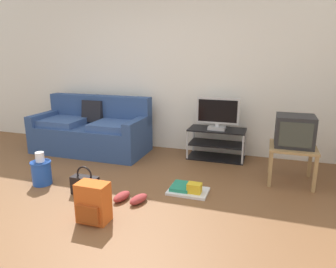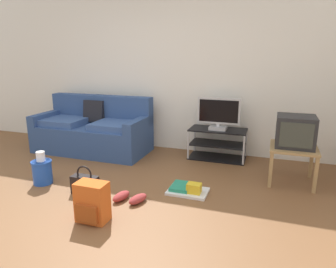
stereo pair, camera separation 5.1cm
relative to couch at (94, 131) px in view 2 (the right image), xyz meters
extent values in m
cube|color=brown|center=(1.00, -1.86, -0.35)|extent=(9.00, 9.80, 0.02)
cube|color=silver|center=(1.00, 0.59, 1.01)|extent=(9.00, 0.10, 2.70)
cube|color=navy|center=(0.00, -0.05, -0.12)|extent=(1.84, 0.86, 0.44)
cube|color=navy|center=(0.00, 0.28, 0.33)|extent=(1.84, 0.20, 0.46)
cube|color=navy|center=(-0.85, -0.05, 0.19)|extent=(0.14, 0.86, 0.17)
cube|color=navy|center=(0.85, -0.05, 0.19)|extent=(0.14, 0.86, 0.17)
cube|color=#365289|center=(-0.51, -0.11, 0.15)|extent=(0.74, 0.60, 0.10)
cube|color=#365289|center=(0.51, -0.11, 0.15)|extent=(0.74, 0.60, 0.10)
cube|color=black|center=(-0.06, 0.16, 0.30)|extent=(0.36, 0.17, 0.37)
cube|color=black|center=(2.02, 0.27, 0.12)|extent=(0.86, 0.44, 0.02)
cube|color=black|center=(2.02, 0.27, -0.10)|extent=(0.82, 0.42, 0.02)
cube|color=black|center=(2.02, 0.27, -0.33)|extent=(0.86, 0.44, 0.02)
cylinder|color=#B7B7BC|center=(1.61, 0.06, -0.10)|extent=(0.03, 0.03, 0.47)
cylinder|color=#B7B7BC|center=(2.44, 0.06, -0.10)|extent=(0.03, 0.03, 0.47)
cylinder|color=#B7B7BC|center=(1.61, 0.47, -0.10)|extent=(0.03, 0.03, 0.47)
cylinder|color=#B7B7BC|center=(2.44, 0.47, -0.10)|extent=(0.03, 0.03, 0.47)
cube|color=#B2B2B7|center=(2.02, 0.25, 0.15)|extent=(0.25, 0.22, 0.05)
cube|color=#B2B2B7|center=(2.02, 0.25, 0.20)|extent=(0.05, 0.04, 0.04)
cube|color=#B2B2B7|center=(2.02, 0.25, 0.41)|extent=(0.64, 0.04, 0.39)
cube|color=black|center=(2.02, 0.22, 0.41)|extent=(0.58, 0.01, 0.33)
cube|color=#9E7A4C|center=(3.06, -0.35, 0.12)|extent=(0.55, 0.55, 0.03)
cube|color=#9E7A4C|center=(2.82, -0.59, -0.12)|extent=(0.04, 0.04, 0.44)
cube|color=#9E7A4C|center=(3.31, -0.59, -0.12)|extent=(0.04, 0.04, 0.44)
cube|color=#9E7A4C|center=(2.82, -0.10, -0.12)|extent=(0.04, 0.04, 0.44)
cube|color=#9E7A4C|center=(3.31, -0.10, -0.12)|extent=(0.04, 0.04, 0.44)
cube|color=#232326|center=(3.06, -0.33, 0.32)|extent=(0.45, 0.41, 0.38)
cube|color=#333833|center=(3.06, -0.54, 0.32)|extent=(0.37, 0.01, 0.30)
cube|color=#CC561E|center=(1.21, -1.96, -0.14)|extent=(0.30, 0.19, 0.39)
cube|color=#994116|center=(1.21, -2.06, -0.21)|extent=(0.23, 0.04, 0.17)
cylinder|color=#994116|center=(1.13, -1.84, -0.12)|extent=(0.04, 0.04, 0.31)
cylinder|color=#994116|center=(1.30, -1.84, -0.12)|extent=(0.04, 0.04, 0.31)
cube|color=black|center=(0.80, -1.47, -0.23)|extent=(0.32, 0.13, 0.21)
torus|color=black|center=(0.80, -1.47, -0.09)|extent=(0.20, 0.02, 0.20)
cylinder|color=blue|center=(0.13, -1.39, -0.19)|extent=(0.23, 0.23, 0.29)
cylinder|color=blue|center=(0.13, -1.39, -0.05)|extent=(0.25, 0.25, 0.02)
cylinder|color=white|center=(0.13, -1.39, 0.01)|extent=(0.10, 0.10, 0.14)
ellipsoid|color=#993333|center=(1.27, -1.48, -0.29)|extent=(0.16, 0.27, 0.09)
ellipsoid|color=#993333|center=(1.47, -1.48, -0.29)|extent=(0.19, 0.28, 0.09)
cube|color=silver|center=(1.92, -1.06, -0.32)|extent=(0.46, 0.32, 0.03)
cube|color=gold|center=(2.00, -1.10, -0.25)|extent=(0.16, 0.12, 0.11)
cube|color=#238466|center=(1.83, -1.03, -0.29)|extent=(0.22, 0.28, 0.04)
camera|label=1|loc=(2.73, -4.26, 1.23)|focal=32.71mm
camera|label=2|loc=(2.77, -4.24, 1.23)|focal=32.71mm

